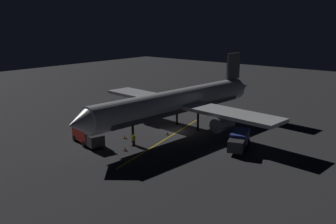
% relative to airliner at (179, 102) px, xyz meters
% --- Properties ---
extents(ground_plane, '(180.00, 180.00, 0.20)m').
position_rel_airliner_xyz_m(ground_plane, '(0.05, 0.60, -4.66)').
color(ground_plane, '#323234').
extents(apron_guide_stripe, '(5.62, 24.66, 0.01)m').
position_rel_airliner_xyz_m(apron_guide_stripe, '(-1.18, 4.60, -4.55)').
color(apron_guide_stripe, gold).
rests_on(apron_guide_stripe, ground_plane).
extents(airliner, '(33.57, 38.85, 11.33)m').
position_rel_airliner_xyz_m(airliner, '(0.00, 0.00, 0.00)').
color(airliner, white).
rests_on(airliner, ground_plane).
extents(baggage_truck, '(6.69, 3.55, 2.42)m').
position_rel_airliner_xyz_m(baggage_truck, '(5.90, 13.34, -3.30)').
color(baggage_truck, maroon).
rests_on(baggage_truck, ground_plane).
extents(catering_truck, '(3.92, 6.29, 2.32)m').
position_rel_airliner_xyz_m(catering_truck, '(-11.58, 1.66, -3.35)').
color(catering_truck, navy).
rests_on(catering_truck, ground_plane).
extents(ground_crew_worker, '(0.40, 0.40, 1.74)m').
position_rel_airliner_xyz_m(ground_crew_worker, '(0.22, 9.81, -3.67)').
color(ground_crew_worker, black).
rests_on(ground_crew_worker, ground_plane).
extents(traffic_cone_near_left, '(0.50, 0.50, 0.55)m').
position_rel_airliner_xyz_m(traffic_cone_near_left, '(-0.21, 11.94, -4.31)').
color(traffic_cone_near_left, '#EA590F').
rests_on(traffic_cone_near_left, ground_plane).
extents(traffic_cone_near_right, '(0.50, 0.50, 0.55)m').
position_rel_airliner_xyz_m(traffic_cone_near_right, '(-0.09, 2.93, -4.31)').
color(traffic_cone_near_right, '#EA590F').
rests_on(traffic_cone_near_right, ground_plane).
extents(traffic_cone_under_wing, '(0.50, 0.50, 0.55)m').
position_rel_airliner_xyz_m(traffic_cone_under_wing, '(0.39, 9.91, -4.31)').
color(traffic_cone_under_wing, '#EA590F').
rests_on(traffic_cone_under_wing, ground_plane).
extents(traffic_cone_far, '(0.50, 0.50, 0.55)m').
position_rel_airliner_xyz_m(traffic_cone_far, '(3.58, 8.35, -4.31)').
color(traffic_cone_far, '#EA590F').
rests_on(traffic_cone_far, ground_plane).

